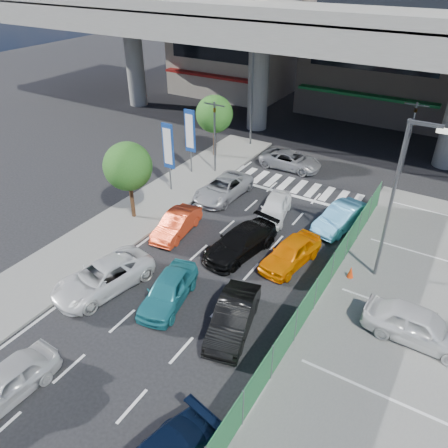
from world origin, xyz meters
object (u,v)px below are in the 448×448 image
Objects in this scene: sedan_white_mid_left at (103,277)px; crossing_wagon_silver at (291,160)px; taxi_orange_left at (177,224)px; sedan_white_front_mid at (275,207)px; sedan_black_mid at (240,242)px; street_lamp_right at (398,191)px; wagon_silver_front_left at (223,188)px; signboard_far at (190,133)px; taxi_orange_right at (291,253)px; signboard_near at (168,148)px; traffic_cone at (351,272)px; taxi_teal_mid at (168,290)px; tree_far at (214,114)px; traffic_light_left at (215,120)px; traffic_light_right at (413,120)px; street_lamp_left at (254,88)px; kei_truck_front_right at (341,217)px; hatch_black_mid_right at (233,317)px; van_white_back_left at (6,383)px; parked_sedan_white at (419,326)px; tree_near at (128,167)px.

sedan_white_mid_left is 1.09× the size of crossing_wagon_silver.
taxi_orange_left is 1.00× the size of sedan_white_front_mid.
sedan_white_front_mid is (-0.06, 4.34, -0.04)m from sedan_black_mid.
wagon_silver_front_left is (-10.90, 3.05, -4.11)m from street_lamp_right.
taxi_orange_right is at bearing -30.94° from signboard_far.
signboard_far is 12.57m from taxi_orange_right.
taxi_orange_left is 11.73m from crossing_wagon_silver.
signboard_near is 13.80m from traffic_cone.
taxi_teal_mid is 9.44m from sedan_white_front_mid.
sedan_white_mid_left reaches higher than wagon_silver_front_left.
tree_far is at bearing 93.26° from signboard_far.
traffic_light_left is 1.09× the size of sedan_black_mid.
tree_far is (-14.97, 8.50, -1.38)m from street_lamp_right.
street_lamp_right is at bearing 29.27° from taxi_teal_mid.
street_lamp_left reaches higher than traffic_light_right.
traffic_light_left is at bearing 127.47° from crossing_wagon_silver.
kei_truck_front_right is 0.92× the size of crossing_wagon_silver.
hatch_black_mid_right is 5.62m from sedan_black_mid.
sedan_white_front_mid is (6.45, -3.51, -3.28)m from traffic_light_left.
kei_truck_front_right is (6.57, 17.33, 0.02)m from van_white_back_left.
traffic_light_right is 13.13m from street_lamp_right.
taxi_teal_mid is at bearing -70.04° from wagon_silver_front_left.
wagon_silver_front_left is 4.02m from sedan_white_front_mid.
sedan_white_mid_left is at bearing 109.08° from parked_sedan_white.
crossing_wagon_silver is at bearing 133.33° from street_lamp_right.
traffic_light_left is 11.08m from kei_truck_front_right.
sedan_black_mid is at bearing -50.30° from traffic_light_left.
sedan_white_mid_left is at bearing -144.72° from street_lamp_right.
wagon_silver_front_left is at bearing 164.35° from street_lamp_right.
parked_sedan_white is at bearing -31.08° from traffic_light_left.
taxi_teal_mid is (3.21, 0.87, 0.00)m from sedan_white_mid_left.
sedan_black_mid is 1.24× the size of sedan_white_front_mid.
wagon_silver_front_left is at bearing 65.14° from parked_sedan_white.
traffic_light_left is 1.18× the size of parked_sedan_white.
street_lamp_left is at bearing 91.20° from traffic_light_left.
sedan_black_mid is 1.04× the size of crossing_wagon_silver.
van_white_back_left is at bearing -123.18° from traffic_cone.
traffic_light_left is 10.71m from sedan_black_mid.
tree_near reaches higher than traffic_cone.
tree_far reaches higher than sedan_black_mid.
signboard_far is at bearing 150.28° from sedan_black_mid.
traffic_cone is (12.34, -12.91, -4.40)m from street_lamp_left.
signboard_near is at bearing -94.99° from street_lamp_left.
signboard_near is at bearing 109.19° from van_white_back_left.
tree_far is 16.99m from traffic_cone.
tree_far reaches higher than van_white_back_left.
street_lamp_left reaches higher than signboard_far.
signboard_near is 1.16× the size of taxi_teal_mid.
kei_truck_front_right is at bearing 0.86° from sedan_white_front_mid.
taxi_teal_mid is 0.92× the size of parked_sedan_white.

